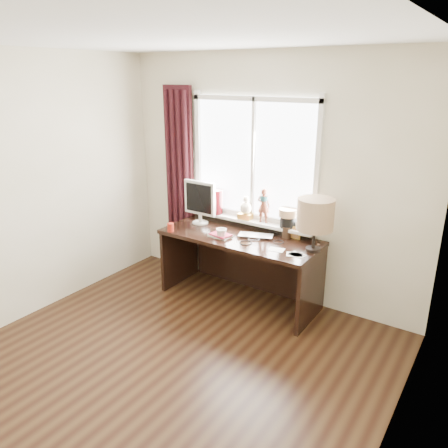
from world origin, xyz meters
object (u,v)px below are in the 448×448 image
Objects in this scene: laptop at (256,236)px; mug at (221,233)px; table_lamp at (315,215)px; red_cup at (171,227)px; monitor at (200,200)px; desk at (244,254)px.

mug is at bearing -162.06° from laptop.
red_cup is at bearing -167.20° from table_lamp.
monitor is 1.40m from table_lamp.
red_cup is (-0.57, -0.13, -0.01)m from mug.
mug is at bearing 13.01° from red_cup.
monitor is at bearing 150.51° from mug.
mug is 0.59m from red_cup.
desk is 3.47× the size of monitor.
desk is (0.70, 0.40, -0.29)m from red_cup.
mug is at bearing -29.49° from monitor.
desk is at bearing 146.11° from laptop.
table_lamp reaches higher than monitor.
monitor reaches higher than mug.
mug is 0.58m from monitor.
mug is 1.00m from table_lamp.
desk is 3.27× the size of table_lamp.
mug is 0.21× the size of table_lamp.
mug reaches higher than laptop.
table_lamp is (0.64, -0.02, 0.35)m from laptop.
table_lamp is at bearing 12.67° from mug.
desk is at bearing 64.70° from mug.
mug is 0.22× the size of monitor.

